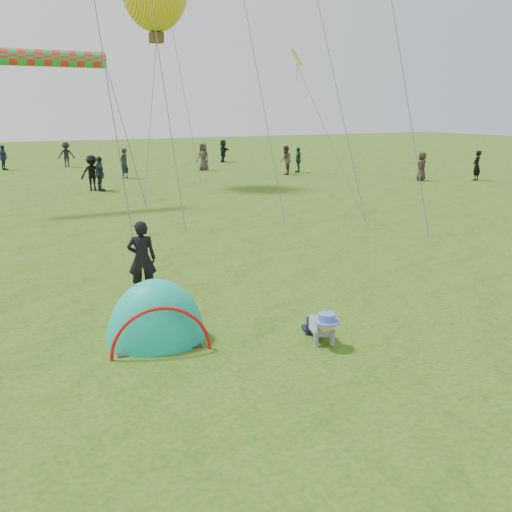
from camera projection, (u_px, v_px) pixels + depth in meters
name	position (u px, v px, depth m)	size (l,w,h in m)	color
ground	(287.00, 369.00, 9.02)	(140.00, 140.00, 0.00)	#254F0B
crawling_toddler	(322.00, 325.00, 9.98)	(0.58, 0.83, 0.64)	black
popup_tent	(157.00, 340.00, 10.15)	(1.74, 1.43, 2.25)	#009E9B
standing_adult	(142.00, 259.00, 12.36)	(0.61, 0.40, 1.68)	black
crowd_person_0	(124.00, 163.00, 33.42)	(0.64, 0.42, 1.76)	black
crowd_person_2	(3.00, 158.00, 37.84)	(0.98, 0.41, 1.66)	#222C3E
crowd_person_3	(66.00, 155.00, 39.95)	(1.11, 0.64, 1.72)	black
crowd_person_5	(223.00, 151.00, 43.48)	(1.58, 0.50, 1.70)	black
crowd_person_6	(477.00, 166.00, 32.38)	(0.62, 0.41, 1.70)	black
crowd_person_7	(286.00, 160.00, 35.24)	(0.87, 0.68, 1.79)	#42372A
crowd_person_8	(298.00, 160.00, 36.47)	(0.94, 0.39, 1.61)	#1E323A
crowd_person_10	(203.00, 157.00, 37.71)	(0.88, 0.57, 1.80)	#3C332C
crowd_person_14	(100.00, 174.00, 28.15)	(1.01, 0.42, 1.73)	#19262B
crowd_person_15	(92.00, 173.00, 28.45)	(1.14, 0.65, 1.76)	black
crowd_person_16	(422.00, 166.00, 32.34)	(0.79, 0.52, 1.62)	#2B221B
rainbow_tube_kite	(34.00, 57.00, 21.76)	(0.64, 0.64, 5.38)	red
diamond_kite_8	(297.00, 58.00, 23.71)	(0.78, 0.78, 0.00)	yellow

